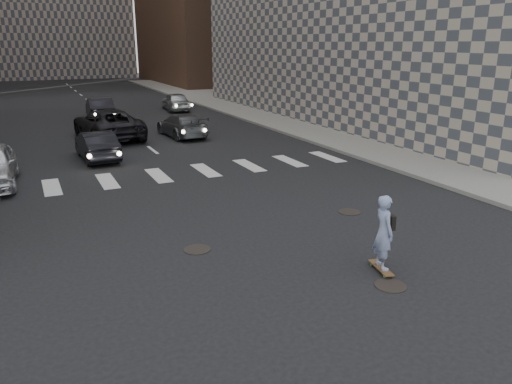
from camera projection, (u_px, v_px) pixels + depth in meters
ground at (288, 254)px, 12.61m from camera, size 160.00×160.00×0.00m
sidewalk_right at (332, 116)px, 35.82m from camera, size 13.00×80.00×0.15m
manhole_a at (390, 286)px, 10.92m from camera, size 0.70×0.70×0.02m
manhole_b at (197, 249)px, 12.83m from camera, size 0.70×0.70×0.02m
manhole_c at (349, 212)px, 15.68m from camera, size 0.70×0.70×0.02m
skateboarder at (384, 232)px, 11.36m from camera, size 0.55×0.96×1.85m
traffic_car_a at (97, 145)px, 22.57m from camera, size 1.57×4.02×1.30m
traffic_car_b at (182, 125)px, 28.16m from camera, size 2.09×4.59×1.30m
traffic_car_c at (108, 124)px, 27.39m from camera, size 3.41×6.18×1.64m
traffic_car_d at (176, 101)px, 38.84m from camera, size 2.03×4.31×1.42m
traffic_car_e at (100, 109)px, 34.44m from camera, size 1.75×4.57×1.49m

